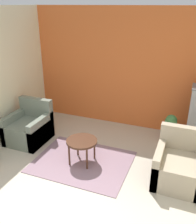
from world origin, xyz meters
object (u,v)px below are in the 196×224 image
armchair_right (179,166)px  potted_plant (170,128)px  armchair_left (29,128)px  coffee_table (82,143)px

armchair_right → potted_plant: 1.35m
armchair_left → armchair_right: same height
coffee_table → armchair_right: armchair_right is taller
coffee_table → armchair_left: size_ratio=0.66×
potted_plant → armchair_right: bearing=-77.0°
armchair_left → potted_plant: armchair_left is taller
coffee_table → armchair_right: (1.76, 0.11, -0.14)m
coffee_table → armchair_left: (-1.44, 0.34, -0.14)m
armchair_left → armchair_right: 3.21m
armchair_left → armchair_right: (3.20, -0.23, 0.00)m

